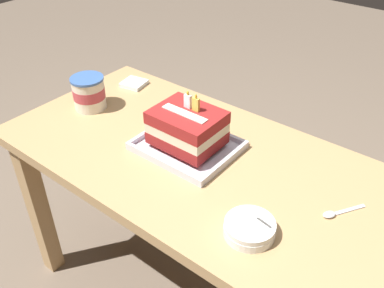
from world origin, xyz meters
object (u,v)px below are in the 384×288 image
(napkin_pile, at_px, (134,83))
(bowl_stack, at_px, (250,228))
(birthday_cake, at_px, (187,127))
(serving_spoon_near_tray, at_px, (334,213))
(ice_cream_tub, at_px, (89,93))
(foil_tray, at_px, (187,147))

(napkin_pile, bearing_deg, bowl_stack, -26.31)
(birthday_cake, relative_size, bowl_stack, 1.60)
(bowl_stack, bearing_deg, serving_spoon_near_tray, 54.26)
(birthday_cake, height_order, ice_cream_tub, birthday_cake)
(foil_tray, xyz_separation_m, birthday_cake, (0.00, 0.00, 0.07))
(ice_cream_tub, bearing_deg, bowl_stack, -11.90)
(foil_tray, relative_size, ice_cream_tub, 2.50)
(birthday_cake, distance_m, napkin_pile, 0.47)
(foil_tray, height_order, serving_spoon_near_tray, foil_tray)
(bowl_stack, relative_size, ice_cream_tub, 1.07)
(bowl_stack, relative_size, serving_spoon_near_tray, 1.09)
(foil_tray, relative_size, serving_spoon_near_tray, 2.54)
(napkin_pile, bearing_deg, ice_cream_tub, -90.14)
(serving_spoon_near_tray, height_order, napkin_pile, napkin_pile)
(bowl_stack, xyz_separation_m, ice_cream_tub, (-0.75, 0.16, 0.04))
(foil_tray, bearing_deg, bowl_stack, -28.08)
(birthday_cake, bearing_deg, ice_cream_tub, -177.52)
(foil_tray, relative_size, napkin_pile, 2.93)
(birthday_cake, relative_size, serving_spoon_near_tray, 1.74)
(foil_tray, distance_m, bowl_stack, 0.38)
(bowl_stack, height_order, napkin_pile, bowl_stack)
(napkin_pile, bearing_deg, birthday_cake, -24.86)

